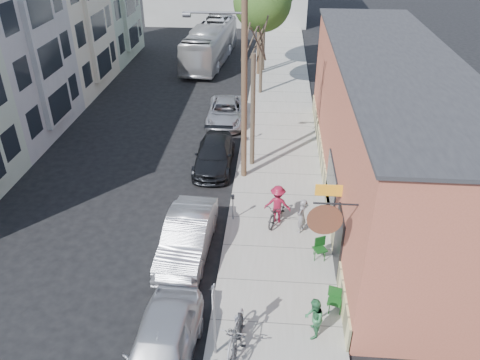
# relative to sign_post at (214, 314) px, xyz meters

# --- Properties ---
(ground) EXTENTS (120.00, 120.00, 0.00)m
(ground) POSITION_rel_sign_post_xyz_m (-2.35, 5.33, -1.83)
(ground) COLOR black
(sidewalk) EXTENTS (4.50, 58.00, 0.15)m
(sidewalk) POSITION_rel_sign_post_xyz_m (1.90, 16.33, -1.76)
(sidewalk) COLOR #98968D
(sidewalk) RESTS_ON ground
(cafe_building) EXTENTS (6.60, 20.20, 6.61)m
(cafe_building) POSITION_rel_sign_post_xyz_m (6.64, 10.32, 1.47)
(cafe_building) COLOR #AA553F
(cafe_building) RESTS_ON ground
(apartment_row) EXTENTS (6.30, 32.00, 9.00)m
(apartment_row) POSITION_rel_sign_post_xyz_m (-14.20, 19.33, 2.67)
(apartment_row) COLOR #A6B69A
(apartment_row) RESTS_ON ground
(sign_post) EXTENTS (0.07, 0.45, 2.80)m
(sign_post) POSITION_rel_sign_post_xyz_m (0.00, 0.00, 0.00)
(sign_post) COLOR slate
(sign_post) RESTS_ON sidewalk
(parking_meter_near) EXTENTS (0.14, 0.14, 1.24)m
(parking_meter_near) POSITION_rel_sign_post_xyz_m (-0.10, 7.16, -0.85)
(parking_meter_near) COLOR slate
(parking_meter_near) RESTS_ON sidewalk
(parking_meter_far) EXTENTS (0.14, 0.14, 1.24)m
(parking_meter_far) POSITION_rel_sign_post_xyz_m (-0.10, 14.91, -0.85)
(parking_meter_far) COLOR slate
(parking_meter_far) RESTS_ON sidewalk
(utility_pole_near) EXTENTS (3.57, 0.28, 10.00)m
(utility_pole_near) POSITION_rel_sign_post_xyz_m (0.04, 11.01, 3.58)
(utility_pole_near) COLOR #503A28
(utility_pole_near) RESTS_ON sidewalk
(utility_pole_far) EXTENTS (1.80, 0.28, 10.00)m
(utility_pole_far) POSITION_rel_sign_post_xyz_m (0.10, 27.37, 3.51)
(utility_pole_far) COLOR #503A28
(utility_pole_far) RESTS_ON sidewalk
(tree_bare) EXTENTS (0.24, 0.24, 5.92)m
(tree_bare) POSITION_rel_sign_post_xyz_m (0.45, 12.29, 1.28)
(tree_bare) COLOR #44392C
(tree_bare) RESTS_ON sidewalk
(tree_leafy_mid) EXTENTS (3.91, 3.91, 8.26)m
(tree_leafy_mid) POSITION_rel_sign_post_xyz_m (0.45, 23.11, 4.61)
(tree_leafy_mid) COLOR #44392C
(tree_leafy_mid) RESTS_ON sidewalk
(patio_chair_a) EXTENTS (0.66, 0.66, 0.88)m
(patio_chair_a) POSITION_rel_sign_post_xyz_m (3.52, 4.80, -1.24)
(patio_chair_a) COLOR #124215
(patio_chair_a) RESTS_ON sidewalk
(patio_chair_b) EXTENTS (0.63, 0.63, 0.88)m
(patio_chair_b) POSITION_rel_sign_post_xyz_m (3.84, 2.06, -1.24)
(patio_chair_b) COLOR #124215
(patio_chair_b) RESTS_ON sidewalk
(patron_grey) EXTENTS (0.58, 0.68, 1.58)m
(patron_grey) POSITION_rel_sign_post_xyz_m (2.84, 6.49, -0.89)
(patron_grey) COLOR slate
(patron_grey) RESTS_ON sidewalk
(patron_green) EXTENTS (0.66, 0.80, 1.51)m
(patron_green) POSITION_rel_sign_post_xyz_m (3.04, 0.93, -0.93)
(patron_green) COLOR #2D7142
(patron_green) RESTS_ON sidewalk
(cyclist) EXTENTS (1.21, 0.77, 1.77)m
(cyclist) POSITION_rel_sign_post_xyz_m (1.83, 7.15, -0.80)
(cyclist) COLOR maroon
(cyclist) RESTS_ON sidewalk
(cyclist_bike) EXTENTS (1.30, 2.09, 1.03)m
(cyclist_bike) POSITION_rel_sign_post_xyz_m (1.83, 7.15, -1.17)
(cyclist_bike) COLOR black
(cyclist_bike) RESTS_ON sidewalk
(parked_bike_a) EXTENTS (0.72, 2.02, 1.19)m
(parked_bike_a) POSITION_rel_sign_post_xyz_m (0.69, 0.18, -1.09)
(parked_bike_a) COLOR black
(parked_bike_a) RESTS_ON sidewalk
(parked_bike_b) EXTENTS (0.99, 2.06, 1.04)m
(parked_bike_b) POSITION_rel_sign_post_xyz_m (0.60, 0.49, -1.16)
(parked_bike_b) COLOR gray
(parked_bike_b) RESTS_ON sidewalk
(car_0) EXTENTS (2.14, 4.89, 1.64)m
(car_0) POSITION_rel_sign_post_xyz_m (-1.55, -0.49, -1.01)
(car_0) COLOR #B3B4BB
(car_0) RESTS_ON ground
(car_1) EXTENTS (1.89, 4.96, 1.62)m
(car_1) POSITION_rel_sign_post_xyz_m (-1.72, 4.92, -1.02)
(car_1) COLOR #A1A2A8
(car_1) RESTS_ON ground
(car_2) EXTENTS (1.97, 4.77, 1.38)m
(car_2) POSITION_rel_sign_post_xyz_m (-1.55, 12.10, -1.14)
(car_2) COLOR black
(car_2) RESTS_ON ground
(car_3) EXTENTS (2.43, 4.98, 1.36)m
(car_3) POSITION_rel_sign_post_xyz_m (-1.55, 17.92, -1.15)
(car_3) COLOR #A5A6AD
(car_3) RESTS_ON ground
(bus) EXTENTS (3.64, 11.60, 3.18)m
(bus) POSITION_rel_sign_post_xyz_m (-4.22, 30.76, -0.24)
(bus) COLOR silver
(bus) RESTS_ON ground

